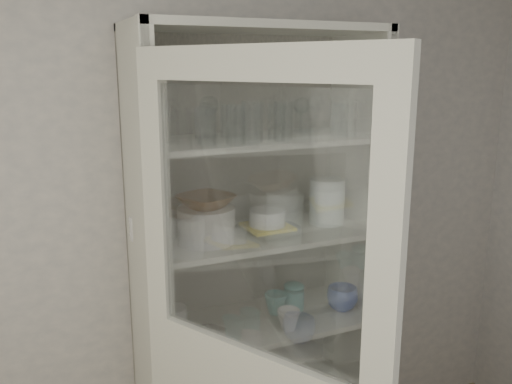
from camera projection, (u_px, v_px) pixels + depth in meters
name	position (u px, v px, depth m)	size (l,w,h in m)	color
wall_back	(194.00, 215.00, 2.39)	(3.60, 0.02, 2.60)	#9F9E9E
pantry_cabinet	(250.00, 297.00, 2.40)	(1.00, 0.45, 2.10)	beige
tumbler_0	(207.00, 127.00, 1.94)	(0.07, 0.07, 0.13)	silver
tumbler_1	(236.00, 125.00, 1.96)	(0.07, 0.07, 0.14)	silver
tumbler_2	(252.00, 122.00, 1.99)	(0.08, 0.08, 0.16)	silver
tumbler_3	(277.00, 123.00, 2.08)	(0.07, 0.07, 0.14)	silver
tumbler_4	(283.00, 122.00, 2.05)	(0.07, 0.07, 0.15)	silver
tumbler_5	(340.00, 121.00, 2.15)	(0.07, 0.07, 0.14)	silver
tumbler_6	(348.00, 119.00, 2.20)	(0.07, 0.07, 0.14)	silver
tumbler_7	(154.00, 124.00, 2.02)	(0.07, 0.07, 0.14)	silver
tumbler_8	(203.00, 123.00, 2.10)	(0.06, 0.06, 0.13)	silver
tumbler_9	(229.00, 121.00, 2.14)	(0.07, 0.07, 0.13)	silver
goblet_0	(206.00, 118.00, 2.16)	(0.07, 0.07, 0.15)	silver
goblet_1	(209.00, 114.00, 2.19)	(0.08, 0.08, 0.18)	silver
goblet_2	(301.00, 113.00, 2.34)	(0.07, 0.07, 0.16)	silver
goblet_3	(316.00, 110.00, 2.40)	(0.08, 0.08, 0.18)	silver
plate_stack_front	(207.00, 233.00, 2.14)	(0.22, 0.22, 0.07)	silver
plate_stack_back	(153.00, 226.00, 2.19)	(0.19, 0.19, 0.10)	silver
cream_bowl	(206.00, 216.00, 2.12)	(0.23, 0.23, 0.07)	silver
terracotta_bowl	(206.00, 201.00, 2.11)	(0.21, 0.21, 0.05)	brown
glass_platter	(267.00, 230.00, 2.27)	(0.29, 0.29, 0.02)	silver
yellow_trivet	(267.00, 227.00, 2.27)	(0.18, 0.18, 0.01)	yellow
white_ramekin	(267.00, 218.00, 2.26)	(0.15, 0.15, 0.07)	silver
grey_bowl_stack	(327.00, 201.00, 2.38)	(0.15, 0.15, 0.20)	silver
mug_blue	(342.00, 298.00, 2.45)	(0.14, 0.14, 0.11)	#1D3D97
mug_teal	(276.00, 303.00, 2.42)	(0.10, 0.10, 0.09)	#177174
mug_white	(289.00, 319.00, 2.27)	(0.10, 0.10, 0.09)	silver
teal_jar	(294.00, 297.00, 2.46)	(0.09, 0.09, 0.11)	#177174
measuring_cups	(208.00, 334.00, 2.19)	(0.11, 0.11, 0.04)	silver
white_canister	(175.00, 321.00, 2.23)	(0.10, 0.10, 0.12)	silver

